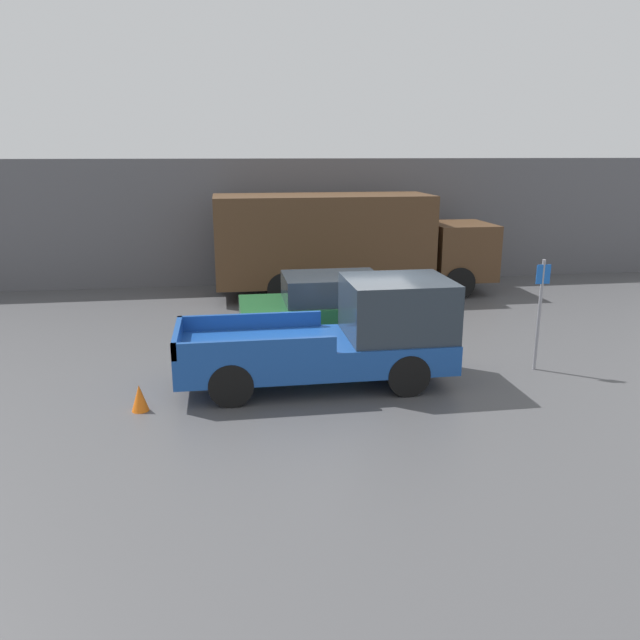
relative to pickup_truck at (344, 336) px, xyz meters
The scene contains 8 objects.
ground_plane 1.46m from the pickup_truck, 62.54° to the left, with size 60.00×60.00×0.00m, color #4C4C4F.
building_wall 10.06m from the pickup_truck, 87.13° to the left, with size 28.00×0.15×4.26m.
pickup_truck is the anchor object (origin of this frame).
car 3.20m from the pickup_truck, 86.24° to the left, with size 4.25×2.01×1.57m.
delivery_truck 7.96m from the pickup_truck, 78.98° to the left, with size 8.86×2.42×3.19m.
parking_sign 4.17m from the pickup_truck, ahead, with size 0.30×0.07×2.36m.
newspaper_box 10.11m from the pickup_truck, 73.00° to the left, with size 0.45×0.40×1.01m.
traffic_cone 4.03m from the pickup_truck, 167.73° to the right, with size 0.31×0.31×0.49m.
Camera 1 is at (-2.79, -12.53, 4.50)m, focal length 35.00 mm.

